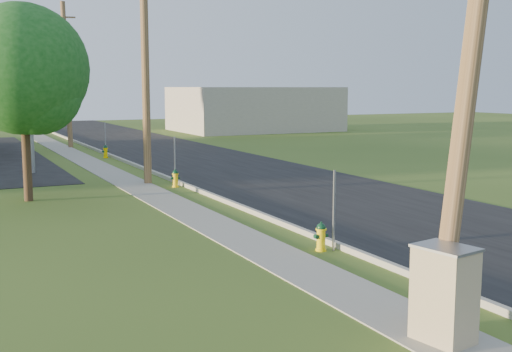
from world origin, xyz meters
The scene contains 17 objects.
ground_plane centered at (0.00, 0.00, 0.00)m, with size 140.00×140.00×0.00m, color #3A531D.
road centered at (4.50, 10.00, 0.01)m, with size 8.00×120.00×0.02m, color black.
curb centered at (0.50, 10.00, 0.07)m, with size 0.15×120.00×0.15m, color #9E9B90.
sidewalk centered at (-1.25, 10.00, 0.01)m, with size 1.50×120.00×0.03m, color gray.
utility_pole_near centered at (-0.60, -1.00, 4.80)m, with size 1.40×0.32×9.48m.
utility_pole_mid centered at (-0.60, 17.00, 4.95)m, with size 1.40×0.32×9.80m.
utility_pole_far centered at (-0.60, 35.00, 4.80)m, with size 1.40×0.32×9.50m.
sign_post_near centered at (0.25, 4.20, 1.00)m, with size 0.05×0.04×2.00m, color gray.
sign_post_mid centered at (0.25, 16.00, 1.00)m, with size 0.05×0.04×2.00m, color gray.
sign_post_far centered at (0.25, 28.20, 1.00)m, with size 0.05×0.04×2.00m, color gray.
price_pylon centered at (-4.50, 22.50, 5.43)m, with size 0.34×2.04×6.85m.
distant_building centered at (18.00, 45.00, 2.00)m, with size 14.00×10.00×4.00m, color #9C9688.
tree_verge centered at (-5.49, 14.80, 4.42)m, with size 4.53×4.53×6.87m.
hydrant_near centered at (-0.02, 4.33, 0.36)m, with size 0.37×0.33×0.73m.
hydrant_mid centered at (0.11, 15.57, 0.36)m, with size 0.37×0.33×0.73m.
hydrant_far centered at (0.08, 27.53, 0.37)m, with size 0.39×0.35×0.75m.
utility_cabinet centered at (-1.33, -1.37, 0.78)m, with size 0.84×1.01×1.55m.
Camera 1 is at (-8.22, -8.72, 3.98)m, focal length 45.00 mm.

